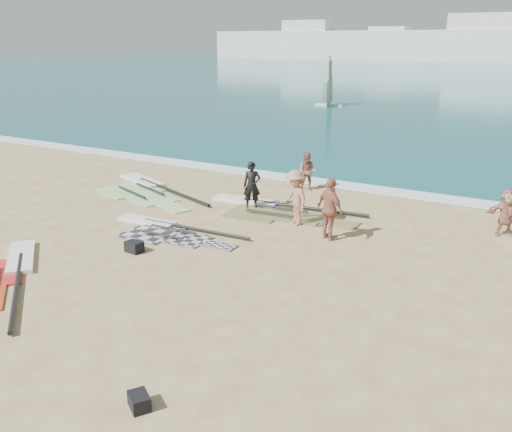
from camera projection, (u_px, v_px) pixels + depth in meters
The scene contains 14 objects.
ground at pixel (168, 297), 13.77m from camera, with size 300.00×300.00×0.00m, color tan.
surf_line at pixel (357, 188), 23.82m from camera, with size 300.00×1.20×0.04m, color white.
far_town at pixel (502, 44), 142.78m from camera, with size 160.00×8.00×12.00m.
rig_grey at pixel (163, 230), 18.48m from camera, with size 5.02×2.01×0.20m.
rig_green at pixel (146, 189), 23.50m from camera, with size 6.30×3.87×0.21m.
rig_orange at pixel (270, 208), 20.76m from camera, with size 6.07×2.53×0.20m.
gear_bag_near at pixel (134, 247), 16.64m from camera, with size 0.50×0.36×0.32m, color black.
gear_bag_far at pixel (139, 401), 9.60m from camera, with size 0.44×0.31×0.26m, color black.
person_wetsuit at pixel (252, 186), 20.66m from camera, with size 0.64×0.42×1.75m, color black.
beachgoer_left at pixel (307, 172), 23.24m from camera, with size 0.76×0.59×1.57m, color #9B5C4D.
beachgoer_mid at pixel (295, 198), 18.82m from camera, with size 1.22×0.70×1.88m, color #B67561.
beachgoer_back at pixel (330, 209), 17.44m from camera, with size 1.14×0.48×1.95m, color #A8644E.
beachgoer_right at pixel (507, 212), 17.85m from camera, with size 1.41×0.45×1.52m, color tan.
windsurfer_left at pixel (329, 91), 52.15m from camera, with size 2.59×2.99×4.56m.
Camera 1 is at (8.30, -9.65, 5.98)m, focal length 40.00 mm.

